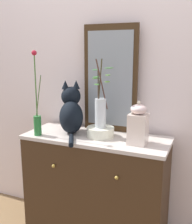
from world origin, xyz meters
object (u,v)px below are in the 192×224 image
cat_sitting (71,112)px  vase_slim_green (37,117)px  mirror_leaning (110,79)px  bowl_porcelain (100,132)px  vase_glass_clear (100,109)px  sideboard (96,189)px  jar_lidded_porcelain (138,125)px

cat_sitting → vase_slim_green: (-0.19, -0.16, -0.02)m
mirror_leaning → vase_slim_green: 0.60m
mirror_leaning → vase_slim_green: size_ratio=1.31×
bowl_porcelain → vase_glass_clear: bearing=-65.1°
cat_sitting → bowl_porcelain: 0.27m
sideboard → mirror_leaning: mirror_leaning is taller
vase_slim_green → jar_lidded_porcelain: (0.72, 0.10, -0.01)m
mirror_leaning → sideboard: bearing=-101.3°
jar_lidded_porcelain → mirror_leaning: bearing=141.0°
sideboard → cat_sitting: size_ratio=2.33×
sideboard → cat_sitting: 0.61m
vase_slim_green → vase_glass_clear: vase_slim_green is taller
mirror_leaning → jar_lidded_porcelain: (0.28, -0.23, -0.27)m
sideboard → cat_sitting: cat_sitting is taller
vase_slim_green → sideboard: bearing=18.8°
bowl_porcelain → jar_lidded_porcelain: bearing=-9.6°
cat_sitting → jar_lidded_porcelain: (0.53, -0.06, -0.03)m
mirror_leaning → bowl_porcelain: size_ratio=4.01×
sideboard → jar_lidded_porcelain: bearing=-7.3°
sideboard → vase_slim_green: (-0.40, -0.14, 0.55)m
cat_sitting → vase_glass_clear: bearing=-3.9°
bowl_porcelain → vase_glass_clear: size_ratio=0.41×
cat_sitting → jar_lidded_porcelain: size_ratio=1.56×
jar_lidded_porcelain → vase_slim_green: bearing=-172.4°
sideboard → bowl_porcelain: bowl_porcelain is taller
vase_glass_clear → jar_lidded_porcelain: (0.28, -0.05, -0.07)m
sideboard → bowl_porcelain: bearing=14.1°
vase_slim_green → vase_glass_clear: (0.43, 0.14, 0.06)m
sideboard → vase_glass_clear: (0.03, 0.01, 0.62)m
vase_slim_green → bowl_porcelain: size_ratio=3.07×
mirror_leaning → vase_slim_green: mirror_leaning is taller
mirror_leaning → vase_glass_clear: mirror_leaning is taller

